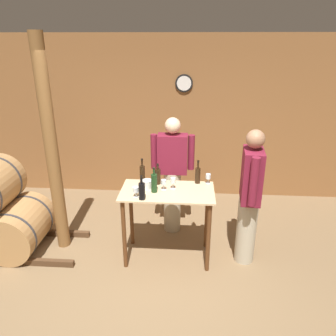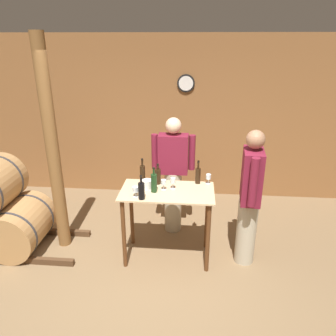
# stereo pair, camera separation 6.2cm
# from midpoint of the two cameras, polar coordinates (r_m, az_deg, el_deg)

# --- Properties ---
(ground_plane) EXTENTS (14.00, 14.00, 0.00)m
(ground_plane) POSITION_cam_midpoint_polar(r_m,az_deg,el_deg) (3.76, -4.37, -22.50)
(ground_plane) COLOR brown
(back_wall) EXTENTS (8.40, 0.08, 2.70)m
(back_wall) POSITION_cam_midpoint_polar(r_m,az_deg,el_deg) (5.57, -0.72, 8.56)
(back_wall) COLOR brown
(back_wall) RESTS_ON ground_plane
(tasting_table) EXTENTS (1.11, 0.61, 0.93)m
(tasting_table) POSITION_cam_midpoint_polar(r_m,az_deg,el_deg) (3.98, -0.55, -6.52)
(tasting_table) COLOR #D1B284
(tasting_table) RESTS_ON ground_plane
(wooden_post) EXTENTS (0.16, 0.16, 2.70)m
(wooden_post) POSITION_cam_midpoint_polar(r_m,az_deg,el_deg) (4.23, -20.01, 2.90)
(wooden_post) COLOR brown
(wooden_post) RESTS_ON ground_plane
(wine_bottle_far_left) EXTENTS (0.06, 0.06, 0.32)m
(wine_bottle_far_left) POSITION_cam_midpoint_polar(r_m,az_deg,el_deg) (4.07, -4.93, -0.96)
(wine_bottle_far_left) COLOR black
(wine_bottle_far_left) RESTS_ON tasting_table
(wine_bottle_left) EXTENTS (0.07, 0.07, 0.29)m
(wine_bottle_left) POSITION_cam_midpoint_polar(r_m,az_deg,el_deg) (3.67, -5.06, -3.94)
(wine_bottle_left) COLOR black
(wine_bottle_left) RESTS_ON tasting_table
(wine_bottle_center) EXTENTS (0.07, 0.07, 0.31)m
(wine_bottle_center) POSITION_cam_midpoint_polar(r_m,az_deg,el_deg) (3.82, -2.90, -2.55)
(wine_bottle_center) COLOR #193819
(wine_bottle_center) RESTS_ON tasting_table
(wine_bottle_right) EXTENTS (0.07, 0.07, 0.27)m
(wine_bottle_right) POSITION_cam_midpoint_polar(r_m,az_deg,el_deg) (4.03, -2.24, -1.40)
(wine_bottle_right) COLOR black
(wine_bottle_right) RESTS_ON tasting_table
(wine_bottle_far_right) EXTENTS (0.06, 0.06, 0.30)m
(wine_bottle_far_right) POSITION_cam_midpoint_polar(r_m,az_deg,el_deg) (4.07, 4.77, -1.17)
(wine_bottle_far_right) COLOR black
(wine_bottle_far_right) RESTS_ON tasting_table
(wine_glass_near_left) EXTENTS (0.07, 0.07, 0.12)m
(wine_glass_near_left) POSITION_cam_midpoint_polar(r_m,az_deg,el_deg) (3.73, -6.11, -3.81)
(wine_glass_near_left) COLOR silver
(wine_glass_near_left) RESTS_ON tasting_table
(wine_glass_near_center) EXTENTS (0.06, 0.06, 0.13)m
(wine_glass_near_center) POSITION_cam_midpoint_polar(r_m,az_deg,el_deg) (3.87, -1.22, -2.55)
(wine_glass_near_center) COLOR silver
(wine_glass_near_center) RESTS_ON tasting_table
(wine_glass_near_right) EXTENTS (0.06, 0.06, 0.14)m
(wine_glass_near_right) POSITION_cam_midpoint_polar(r_m,az_deg,el_deg) (3.89, 0.43, -2.25)
(wine_glass_near_right) COLOR silver
(wine_glass_near_right) RESTS_ON tasting_table
(wine_glass_far_side) EXTENTS (0.06, 0.06, 0.13)m
(wine_glass_far_side) POSITION_cam_midpoint_polar(r_m,az_deg,el_deg) (4.08, 6.58, -1.52)
(wine_glass_far_side) COLOR silver
(wine_glass_far_side) RESTS_ON tasting_table
(ice_bucket) EXTENTS (0.12, 0.12, 0.11)m
(ice_bucket) POSITION_cam_midpoint_polar(r_m,az_deg,el_deg) (3.94, -4.08, -2.85)
(ice_bucket) COLOR white
(ice_bucket) RESTS_ON tasting_table
(person_host) EXTENTS (0.25, 0.59, 1.70)m
(person_host) POSITION_cam_midpoint_polar(r_m,az_deg,el_deg) (3.96, 13.60, -4.73)
(person_host) COLOR #B7AD93
(person_host) RESTS_ON ground_plane
(person_visitor_with_scarf) EXTENTS (0.59, 0.24, 1.66)m
(person_visitor_with_scarf) POSITION_cam_midpoint_polar(r_m,az_deg,el_deg) (4.51, 0.38, -0.98)
(person_visitor_with_scarf) COLOR #B7AD93
(person_visitor_with_scarf) RESTS_ON ground_plane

